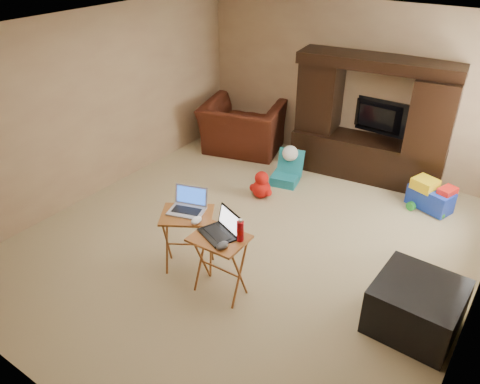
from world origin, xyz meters
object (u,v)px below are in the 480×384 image
Objects in this scene: entertainment_center at (371,120)px; tray_table_left at (189,241)px; push_toy at (431,195)px; laptop_left at (186,202)px; laptop_right at (217,225)px; mouse_right at (222,245)px; ottoman at (416,306)px; mouse_left at (196,220)px; television at (376,118)px; recliner at (243,127)px; child_rocker at (286,168)px; tray_table_right at (220,265)px; water_bottle at (240,231)px; plush_toy at (261,184)px.

entertainment_center is 3.12× the size of tray_table_left.
push_toy is (1.11, -0.42, -0.69)m from entertainment_center.
entertainment_center is 3.30m from laptop_left.
mouse_right is (0.17, -0.14, -0.09)m from laptop_right.
ottoman reaches higher than push_toy.
tray_table_left is at bearing 158.91° from mouse_right.
ottoman is (1.59, -2.69, -0.66)m from entertainment_center.
mouse_left is 0.51m from mouse_right.
ottoman is 1.94m from mouse_right.
laptop_right is at bearing 88.75° from television.
television reaches higher than mouse_right.
tray_table_left is 1.91× the size of laptop_left.
recliner reaches higher than child_rocker.
entertainment_center reaches higher than laptop_left.
mouse_left is at bearing 167.96° from tray_table_right.
child_rocker is at bearing 144.14° from ottoman.
water_bottle is at bearing 70.71° from mouse_right.
tray_table_right is 4.88× the size of mouse_left.
tray_table_right is at bearing -69.71° from plush_toy.
entertainment_center is 3.29m from water_bottle.
television is 2.27× the size of plush_toy.
child_rocker is at bearing 103.27° from tray_table_right.
tray_table_left is 0.55m from tray_table_right.
tray_table_right is (-1.35, -2.95, 0.13)m from push_toy.
push_toy is at bearing 24.69° from tray_table_left.
water_bottle is at bearing 108.73° from recliner.
laptop_right is at bearing -70.58° from plush_toy.
water_bottle is (-0.04, -3.50, -0.06)m from television.
entertainment_center is 15.37× the size of mouse_left.
laptop_left is 1.01× the size of laptop_right.
plush_toy is at bearing 101.09° from mouse_left.
push_toy is at bearing 68.15° from water_bottle.
mouse_left is at bearing 83.80° from television.
push_toy is 3.39m from tray_table_left.
entertainment_center is 3.19m from ottoman.
laptop_left reaches higher than tray_table_right.
tray_table_left is at bearing -110.60° from entertainment_center.
television is 1.56m from child_rocker.
laptop_right is at bearing -44.70° from tray_table_left.
child_rocker is 0.86× the size of push_toy.
tray_table_left is 4.92× the size of mouse_left.
push_toy is 3.15m from water_bottle.
tray_table_left is at bearing 175.61° from water_bottle.
laptop_left is at bearing 157.60° from mouse_right.
mouse_left is (-0.58, -3.30, -0.17)m from entertainment_center.
tray_table_left is at bearing -84.49° from plush_toy.
mouse_right is (1.95, -3.19, 0.32)m from recliner.
television is 1.30× the size of tray_table_left.
tray_table_right is (0.71, -1.91, 0.15)m from plush_toy.
laptop_left is at bearing 98.06° from recliner.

